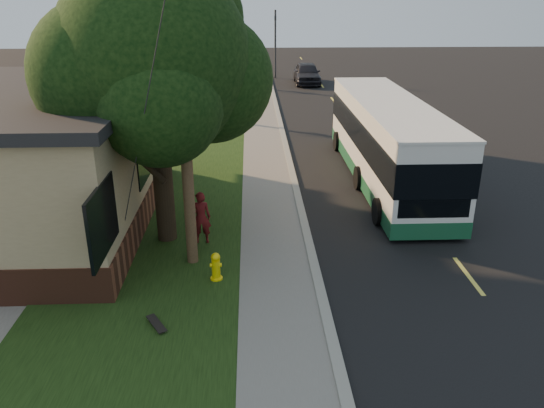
# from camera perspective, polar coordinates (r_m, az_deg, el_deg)

# --- Properties ---
(ground) EXTENTS (120.00, 120.00, 0.00)m
(ground) POSITION_cam_1_polar(r_m,az_deg,el_deg) (13.95, 4.84, -8.04)
(ground) COLOR black
(ground) RESTS_ON ground
(road) EXTENTS (8.00, 80.00, 0.01)m
(road) POSITION_cam_1_polar(r_m,az_deg,el_deg) (23.73, 11.59, 4.49)
(road) COLOR black
(road) RESTS_ON ground
(curb) EXTENTS (0.25, 80.00, 0.12)m
(curb) POSITION_cam_1_polar(r_m,az_deg,el_deg) (23.09, 1.88, 4.59)
(curb) COLOR gray
(curb) RESTS_ON ground
(sidewalk) EXTENTS (2.00, 80.00, 0.08)m
(sidewalk) POSITION_cam_1_polar(r_m,az_deg,el_deg) (23.05, -0.61, 4.51)
(sidewalk) COLOR slate
(sidewalk) RESTS_ON ground
(grass_verge) EXTENTS (5.00, 80.00, 0.07)m
(grass_verge) POSITION_cam_1_polar(r_m,az_deg,el_deg) (23.22, -9.30, 4.33)
(grass_verge) COLOR black
(grass_verge) RESTS_ON ground
(fire_hydrant) EXTENTS (0.32, 0.32, 0.74)m
(fire_hydrant) POSITION_cam_1_polar(r_m,az_deg,el_deg) (13.67, -6.06, -6.68)
(fire_hydrant) COLOR yellow
(fire_hydrant) RESTS_ON grass_verge
(utility_pole) EXTENTS (2.86, 3.21, 9.07)m
(utility_pole) POSITION_cam_1_polar(r_m,az_deg,el_deg) (13.28, -9.64, 11.57)
(utility_pole) COLOR #473321
(utility_pole) RESTS_ON ground
(leafy_tree) EXTENTS (6.30, 6.00, 7.80)m
(leafy_tree) POSITION_cam_1_polar(r_m,az_deg,el_deg) (14.95, -12.42, 14.60)
(leafy_tree) COLOR black
(leafy_tree) RESTS_ON grass_verge
(bare_tree_near) EXTENTS (1.38, 1.21, 4.31)m
(bare_tree_near) POSITION_cam_1_polar(r_m,az_deg,el_deg) (30.41, -5.94, 12.78)
(bare_tree_near) COLOR black
(bare_tree_near) RESTS_ON grass_verge
(bare_tree_far) EXTENTS (1.38, 1.21, 4.03)m
(bare_tree_far) POSITION_cam_1_polar(r_m,az_deg,el_deg) (42.29, -4.30, 15.20)
(bare_tree_far) COLOR black
(bare_tree_far) RESTS_ON grass_verge
(traffic_signal) EXTENTS (0.18, 0.22, 5.50)m
(traffic_signal) POSITION_cam_1_polar(r_m,az_deg,el_deg) (46.18, 0.35, 17.28)
(traffic_signal) COLOR #2D2D30
(traffic_signal) RESTS_ON ground
(transit_bus) EXTENTS (2.66, 11.55, 3.13)m
(transit_bus) POSITION_cam_1_polar(r_m,az_deg,el_deg) (20.93, 12.28, 6.83)
(transit_bus) COLOR silver
(transit_bus) RESTS_ON ground
(skateboarder) EXTENTS (0.60, 0.42, 1.58)m
(skateboarder) POSITION_cam_1_polar(r_m,az_deg,el_deg) (15.47, -7.67, -1.44)
(skateboarder) COLOR #541012
(skateboarder) RESTS_ON grass_verge
(skateboard_main) EXTENTS (0.57, 0.78, 0.07)m
(skateboard_main) POSITION_cam_1_polar(r_m,az_deg,el_deg) (12.27, -12.32, -12.47)
(skateboard_main) COLOR black
(skateboard_main) RESTS_ON grass_verge
(dumpster) EXTENTS (1.58, 1.40, 1.17)m
(dumpster) POSITION_cam_1_polar(r_m,az_deg,el_deg) (18.32, -20.08, 0.37)
(dumpster) COLOR black
(dumpster) RESTS_ON building_lot
(distant_car) EXTENTS (2.00, 4.88, 1.66)m
(distant_car) POSITION_cam_1_polar(r_m,az_deg,el_deg) (43.58, 3.78, 13.86)
(distant_car) COLOR black
(distant_car) RESTS_ON ground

